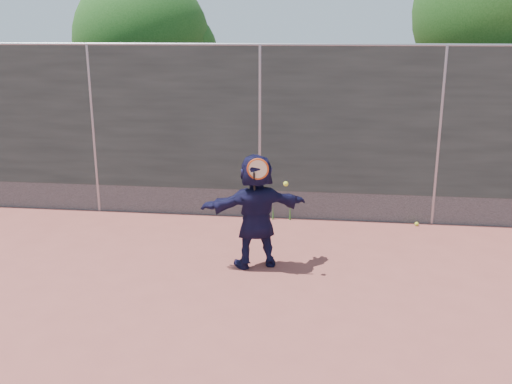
# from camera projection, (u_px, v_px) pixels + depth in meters

# --- Properties ---
(ground) EXTENTS (80.00, 80.00, 0.00)m
(ground) POSITION_uv_depth(u_px,v_px,m) (225.00, 307.00, 6.89)
(ground) COLOR #9E4C42
(ground) RESTS_ON ground
(player) EXTENTS (1.58, 0.98, 1.62)m
(player) POSITION_uv_depth(u_px,v_px,m) (256.00, 211.00, 7.90)
(player) COLOR #151437
(player) RESTS_ON ground
(ball_ground) EXTENTS (0.07, 0.07, 0.07)m
(ball_ground) POSITION_uv_depth(u_px,v_px,m) (417.00, 224.00, 9.75)
(ball_ground) COLOR #D3E332
(ball_ground) RESTS_ON ground
(fence) EXTENTS (20.00, 0.06, 3.03)m
(fence) POSITION_uv_depth(u_px,v_px,m) (260.00, 130.00, 9.80)
(fence) COLOR #38423D
(fence) RESTS_ON ground
(swing_action) EXTENTS (0.56, 0.13, 0.51)m
(swing_action) POSITION_uv_depth(u_px,v_px,m) (260.00, 172.00, 7.54)
(swing_action) COLOR #CE4513
(swing_action) RESTS_ON ground
(tree_left) EXTENTS (3.15, 3.00, 4.53)m
(tree_left) POSITION_uv_depth(u_px,v_px,m) (150.00, 44.00, 12.69)
(tree_left) COLOR #382314
(tree_left) RESTS_ON ground
(weed_clump) EXTENTS (0.68, 0.07, 0.30)m
(weed_clump) POSITION_uv_depth(u_px,v_px,m) (276.00, 212.00, 10.05)
(weed_clump) COLOR #387226
(weed_clump) RESTS_ON ground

